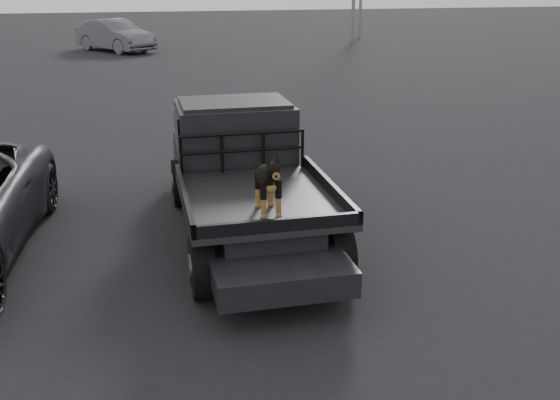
{
  "coord_description": "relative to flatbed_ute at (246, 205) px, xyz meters",
  "views": [
    {
      "loc": [
        -0.67,
        -6.69,
        3.6
      ],
      "look_at": [
        0.75,
        -0.54,
        1.31
      ],
      "focal_mm": 40.0,
      "sensor_mm": 36.0,
      "label": 1
    }
  ],
  "objects": [
    {
      "name": "flatbed_ute",
      "position": [
        0.0,
        0.0,
        0.0
      ],
      "size": [
        2.0,
        5.4,
        0.92
      ],
      "primitive_type": null,
      "color": "black",
      "rests_on": "ground"
    },
    {
      "name": "dog",
      "position": [
        0.01,
        -1.49,
        0.83
      ],
      "size": [
        0.32,
        0.6,
        0.74
      ],
      "primitive_type": null,
      "color": "black",
      "rests_on": "flatbed_ute"
    },
    {
      "name": "ute_cab",
      "position": [
        0.0,
        0.95,
        0.9
      ],
      "size": [
        1.72,
        1.3,
        0.88
      ],
      "primitive_type": null,
      "color": "black",
      "rests_on": "flatbed_ute"
    },
    {
      "name": "headache_rack",
      "position": [
        0.0,
        0.2,
        0.74
      ],
      "size": [
        1.8,
        0.08,
        0.55
      ],
      "primitive_type": null,
      "color": "black",
      "rests_on": "flatbed_ute"
    },
    {
      "name": "ground",
      "position": [
        -0.75,
        -1.62,
        -0.46
      ],
      "size": [
        120.0,
        120.0,
        0.0
      ],
      "primitive_type": "plane",
      "color": "black",
      "rests_on": "ground"
    },
    {
      "name": "distant_car_a",
      "position": [
        -2.25,
        24.05,
        0.3
      ],
      "size": [
        3.99,
        4.66,
        1.51
      ],
      "primitive_type": "imported",
      "rotation": [
        0.0,
        0.0,
        0.63
      ],
      "color": "#515257",
      "rests_on": "ground"
    }
  ]
}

